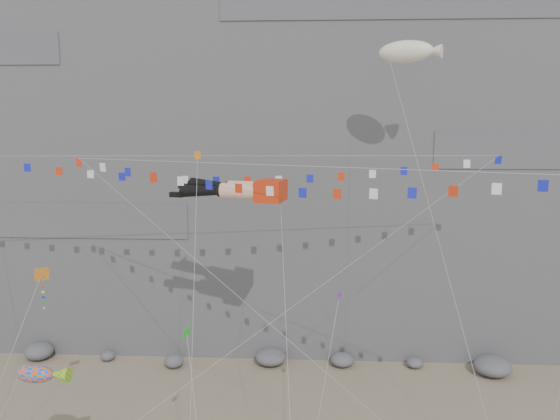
# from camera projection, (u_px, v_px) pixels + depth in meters

# --- Properties ---
(cliff) EXTENTS (80.00, 28.00, 50.00)m
(cliff) POSITION_uv_depth(u_px,v_px,m) (280.00, 75.00, 56.74)
(cliff) COLOR slate
(cliff) RESTS_ON ground
(talus_boulders) EXTENTS (60.00, 3.00, 1.20)m
(talus_boulders) POSITION_uv_depth(u_px,v_px,m) (271.00, 357.00, 45.88)
(talus_boulders) COLOR slate
(talus_boulders) RESTS_ON ground
(legs_kite) EXTENTS (8.80, 18.10, 22.53)m
(legs_kite) POSITION_uv_depth(u_px,v_px,m) (240.00, 190.00, 34.44)
(legs_kite) COLOR red
(legs_kite) RESTS_ON ground
(flag_banner_upper) EXTENTS (36.01, 15.31, 25.39)m
(flag_banner_upper) POSITION_uv_depth(u_px,v_px,m) (231.00, 156.00, 36.67)
(flag_banner_upper) COLOR red
(flag_banner_upper) RESTS_ON ground
(flag_banner_lower) EXTENTS (27.89, 11.95, 22.48)m
(flag_banner_lower) POSITION_uv_depth(u_px,v_px,m) (286.00, 166.00, 30.13)
(flag_banner_lower) COLOR red
(flag_banner_lower) RESTS_ON ground
(harlequin_kite) EXTENTS (3.38, 7.95, 13.62)m
(harlequin_kite) POSITION_uv_depth(u_px,v_px,m) (41.00, 275.00, 31.60)
(harlequin_kite) COLOR red
(harlequin_kite) RESTS_ON ground
(fish_windsock) EXTENTS (4.81, 5.18, 9.15)m
(fish_windsock) POSITION_uv_depth(u_px,v_px,m) (35.00, 375.00, 28.07)
(fish_windsock) COLOR #FF5C0D
(fish_windsock) RESTS_ON ground
(blimp_windsock) EXTENTS (6.17, 16.73, 29.32)m
(blimp_windsock) POSITION_uv_depth(u_px,v_px,m) (406.00, 52.00, 36.71)
(blimp_windsock) COLOR #F9EACD
(blimp_windsock) RESTS_ON ground
(small_kite_a) EXTENTS (2.44, 14.39, 22.83)m
(small_kite_a) POSITION_uv_depth(u_px,v_px,m) (197.00, 163.00, 33.56)
(small_kite_a) COLOR orange
(small_kite_a) RESTS_ON ground
(small_kite_b) EXTENTS (3.21, 11.26, 14.94)m
(small_kite_b) POSITION_uv_depth(u_px,v_px,m) (338.00, 301.00, 31.67)
(small_kite_b) COLOR purple
(small_kite_b) RESTS_ON ground
(small_kite_c) EXTENTS (3.56, 8.80, 12.76)m
(small_kite_c) POSITION_uv_depth(u_px,v_px,m) (187.00, 336.00, 28.13)
(small_kite_c) COLOR green
(small_kite_c) RESTS_ON ground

